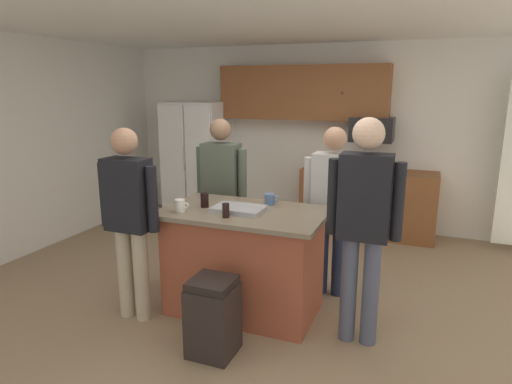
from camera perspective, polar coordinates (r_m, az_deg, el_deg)
The scene contains 19 objects.
floor at distance 4.34m, azimuth 1.04°, elevation -14.17°, with size 7.04×7.04×0.00m, color #937A5B.
ceiling at distance 3.89m, azimuth 1.21°, elevation 22.13°, with size 7.04×7.04×0.00m, color white.
back_wall at distance 6.59m, azimuth 9.70°, elevation 7.03°, with size 6.40×0.10×2.60m, color white.
side_wall_left at distance 5.84m, azimuth -29.90°, elevation 4.65°, with size 0.10×5.60×2.60m, color white.
cabinet_run_upper at distance 6.45m, azimuth 5.98°, elevation 12.58°, with size 2.40×0.38×0.75m.
cabinet_run_lower at distance 6.33m, azimuth 14.11°, elevation -1.28°, with size 1.80×0.63×0.90m.
refrigerator at distance 6.95m, azimuth -7.57°, elevation 4.03°, with size 0.89×0.76×1.78m.
microwave_over_range at distance 6.18m, azimuth 14.66°, elevation 7.78°, with size 0.56×0.40×0.32m, color black.
kitchen_island at distance 4.05m, azimuth -1.57°, elevation -8.78°, with size 1.44×0.87×0.95m.
person_guest_by_door at distance 4.28m, azimuth 9.79°, elevation -1.11°, with size 0.57×0.22×1.65m.
person_guest_right at distance 3.91m, azimuth -15.98°, elevation -2.50°, with size 0.57×0.22×1.69m.
person_host_foreground at distance 4.70m, azimuth -4.46°, elevation 0.68°, with size 0.57×0.22×1.69m.
person_guest_left at distance 3.47m, azimuth 13.68°, elevation -3.08°, with size 0.57×0.24×1.79m.
tumbler_amber at distance 3.68m, azimuth -3.89°, elevation -2.37°, with size 0.06×0.06×0.12m.
mug_blue_stoneware at distance 3.89m, azimuth -9.69°, elevation -1.73°, with size 0.13×0.09×0.11m.
glass_stout_tall at distance 4.00m, azimuth -6.62°, elevation -1.04°, with size 0.07×0.07×0.13m.
mug_ceramic_white at distance 4.07m, azimuth 1.79°, elevation -0.92°, with size 0.13×0.09×0.10m.
serving_tray at distance 3.86m, azimuth -2.23°, elevation -2.19°, with size 0.44×0.30×0.04m.
trash_bin at distance 3.52m, azimuth -5.53°, elevation -15.67°, with size 0.34×0.34×0.61m.
Camera 1 is at (1.34, -3.61, 2.01)m, focal length 31.14 mm.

